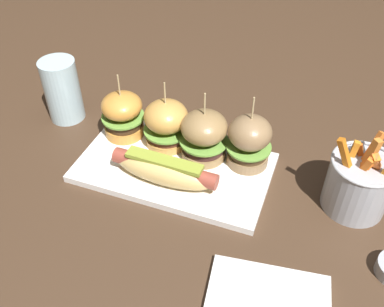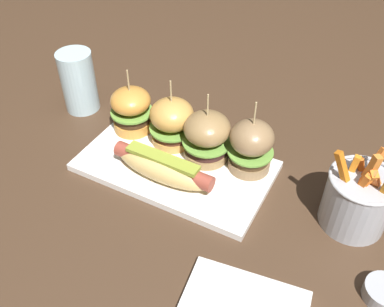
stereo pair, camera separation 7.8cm
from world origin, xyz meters
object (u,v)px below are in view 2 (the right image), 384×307
at_px(slider_far_left, 131,109).
at_px(sauce_ramekin, 384,292).
at_px(slider_center_right, 207,136).
at_px(slider_far_right, 251,146).
at_px(slider_center_left, 172,121).
at_px(water_glass, 78,82).
at_px(hot_dog, 164,167).
at_px(fries_bucket, 358,199).
at_px(platter_main, 175,166).

height_order(slider_far_left, sauce_ramekin, slider_far_left).
bearing_deg(slider_center_right, sauce_ramekin, -21.61).
relative_size(slider_far_left, slider_far_right, 0.94).
bearing_deg(slider_far_left, slider_center_left, 1.50).
xyz_separation_m(slider_far_left, water_glass, (-0.16, 0.02, 0.01)).
distance_m(slider_far_left, slider_far_right, 0.26).
height_order(hot_dog, sauce_ramekin, hot_dog).
height_order(slider_far_left, fries_bucket, slider_far_left).
xyz_separation_m(hot_dog, water_glass, (-0.29, 0.12, 0.03)).
bearing_deg(hot_dog, platter_main, 93.03).
height_order(slider_center_left, slider_center_right, slider_center_right).
distance_m(slider_center_left, slider_far_right, 0.17).
bearing_deg(slider_far_left, fries_bucket, -3.30).
bearing_deg(platter_main, slider_far_left, 157.78).
xyz_separation_m(hot_dog, slider_far_right, (0.13, 0.10, 0.03)).
bearing_deg(slider_center_right, water_glass, 174.51).
distance_m(hot_dog, fries_bucket, 0.33).
distance_m(fries_bucket, water_glass, 0.62).
bearing_deg(platter_main, slider_center_left, 124.05).
bearing_deg(slider_far_right, slider_center_left, -179.83).
xyz_separation_m(platter_main, slider_center_left, (-0.04, 0.06, 0.06)).
bearing_deg(slider_center_right, hot_dog, -114.13).
height_order(slider_far_right, water_glass, slider_far_right).
xyz_separation_m(slider_center_left, slider_far_right, (0.17, 0.00, 0.00)).
height_order(fries_bucket, water_glass, fries_bucket).
relative_size(platter_main, slider_center_left, 2.57).
height_order(hot_dog, slider_center_right, slider_center_right).
bearing_deg(slider_center_left, slider_center_right, -6.65).
relative_size(hot_dog, slider_center_left, 1.41).
bearing_deg(slider_center_left, slider_far_left, -178.50).
height_order(platter_main, hot_dog, hot_dog).
xyz_separation_m(hot_dog, slider_center_right, (0.04, 0.09, 0.02)).
distance_m(slider_center_right, sauce_ramekin, 0.39).
distance_m(slider_center_left, water_glass, 0.25).
height_order(slider_far_left, slider_far_right, slider_far_right).
bearing_deg(platter_main, sauce_ramekin, -13.33).
height_order(slider_far_right, fries_bucket, slider_far_right).
relative_size(slider_far_right, fries_bucket, 0.99).
distance_m(hot_dog, slider_far_left, 0.17).
bearing_deg(slider_far_left, water_glass, 170.96).
distance_m(slider_far_left, slider_center_left, 0.09).
distance_m(slider_center_right, slider_far_right, 0.09).
xyz_separation_m(hot_dog, slider_center_left, (-0.04, 0.10, 0.02)).
xyz_separation_m(slider_center_left, fries_bucket, (0.37, -0.03, -0.01)).
bearing_deg(water_glass, hot_dog, -22.89).
bearing_deg(slider_center_left, platter_main, -55.95).
bearing_deg(sauce_ramekin, slider_far_right, 150.96).
relative_size(slider_far_right, sauce_ramekin, 2.49).
distance_m(platter_main, slider_far_right, 0.15).
bearing_deg(slider_far_left, sauce_ramekin, -15.61).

